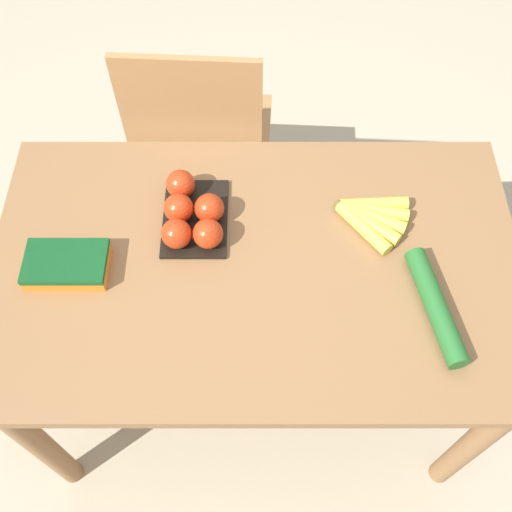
{
  "coord_description": "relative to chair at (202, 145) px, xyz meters",
  "views": [
    {
      "loc": [
        -0.0,
        -0.71,
        1.9
      ],
      "look_at": [
        0.0,
        0.0,
        0.75
      ],
      "focal_mm": 42.0,
      "sensor_mm": 36.0,
      "label": 1
    }
  ],
  "objects": [
    {
      "name": "ground_plane",
      "position": [
        0.17,
        -0.59,
        -0.47
      ],
      "size": [
        12.0,
        12.0,
        0.0
      ],
      "primitive_type": "plane",
      "color": "#B7A88E"
    },
    {
      "name": "dining_table",
      "position": [
        0.17,
        -0.59,
        0.14
      ],
      "size": [
        1.24,
        0.74,
        0.72
      ],
      "color": "olive",
      "rests_on": "ground_plane"
    },
    {
      "name": "carrot_bag",
      "position": [
        -0.26,
        -0.61,
        0.27
      ],
      "size": [
        0.18,
        0.12,
        0.04
      ],
      "color": "orange",
      "rests_on": "dining_table"
    },
    {
      "name": "cucumber_near",
      "position": [
        0.56,
        -0.71,
        0.27
      ],
      "size": [
        0.1,
        0.28,
        0.05
      ],
      "color": "#236028",
      "rests_on": "dining_table"
    },
    {
      "name": "banana_bunch",
      "position": [
        0.44,
        -0.47,
        0.26
      ],
      "size": [
        0.18,
        0.16,
        0.03
      ],
      "color": "brown",
      "rests_on": "dining_table"
    },
    {
      "name": "tomato_pack",
      "position": [
        0.02,
        -0.48,
        0.29
      ],
      "size": [
        0.15,
        0.23,
        0.08
      ],
      "color": "black",
      "rests_on": "dining_table"
    },
    {
      "name": "chair",
      "position": [
        0.0,
        0.0,
        0.0
      ],
      "size": [
        0.44,
        0.42,
        0.92
      ],
      "rotation": [
        0.0,
        0.0,
        3.09
      ],
      "color": "#A87547",
      "rests_on": "ground_plane"
    }
  ]
}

